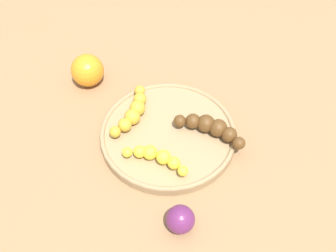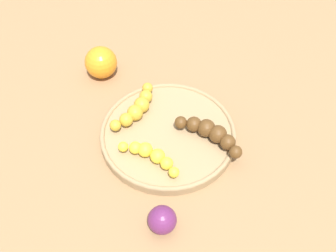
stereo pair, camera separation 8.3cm
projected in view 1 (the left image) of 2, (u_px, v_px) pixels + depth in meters
ground_plane at (168, 137)px, 0.86m from camera, size 2.40×2.40×0.00m
fruit_bowl at (168, 134)px, 0.85m from camera, size 0.28×0.28×0.02m
banana_spotted at (133, 112)px, 0.86m from camera, size 0.15×0.06×0.03m
banana_yellow at (157, 157)px, 0.79m from camera, size 0.05×0.14×0.03m
banana_overripe at (211, 127)px, 0.83m from camera, size 0.05×0.16×0.04m
orange_fruit at (87, 70)px, 0.94m from camera, size 0.08×0.08×0.08m
plum_purple at (180, 219)px, 0.71m from camera, size 0.05×0.05×0.05m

